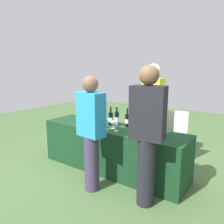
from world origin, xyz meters
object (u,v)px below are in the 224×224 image
(guest_0, at_px, (91,130))
(menu_board, at_px, (175,136))
(wine_glass_0, at_px, (98,121))
(wine_bottle_0, at_px, (92,115))
(wine_bottle_1, at_px, (111,119))
(server_pouring, at_px, (152,109))
(wine_glass_1, at_px, (102,122))
(wine_glass_3, at_px, (116,125))
(guest_1, at_px, (147,132))
(wine_glass_2, at_px, (113,123))
(wine_bottle_3, at_px, (127,120))
(wine_bottle_2, at_px, (117,118))
(wine_bottle_4, at_px, (164,127))
(wine_glass_4, at_px, (158,130))

(guest_0, distance_m, menu_board, 1.75)
(menu_board, bearing_deg, guest_0, -113.87)
(wine_glass_0, bearing_deg, wine_bottle_0, 146.44)
(wine_bottle_1, relative_size, server_pouring, 0.18)
(wine_glass_1, relative_size, guest_0, 0.09)
(wine_glass_1, height_order, wine_glass_3, wine_glass_1)
(wine_bottle_1, bearing_deg, guest_1, -32.75)
(wine_glass_2, bearing_deg, wine_bottle_3, 59.52)
(wine_bottle_0, relative_size, guest_1, 0.18)
(server_pouring, bearing_deg, wine_bottle_3, 68.03)
(server_pouring, bearing_deg, wine_glass_0, 53.45)
(guest_0, bearing_deg, wine_bottle_0, 136.66)
(wine_glass_0, distance_m, guest_0, 0.67)
(wine_bottle_3, height_order, server_pouring, server_pouring)
(wine_bottle_2, bearing_deg, wine_bottle_0, -177.92)
(wine_bottle_1, height_order, wine_glass_2, wine_bottle_1)
(guest_1, relative_size, menu_board, 1.83)
(wine_bottle_0, relative_size, wine_bottle_4, 0.94)
(wine_bottle_1, relative_size, wine_glass_3, 2.27)
(wine_bottle_2, relative_size, wine_glass_1, 2.37)
(wine_bottle_3, relative_size, wine_glass_1, 2.18)
(wine_glass_1, height_order, menu_board, menu_board)
(wine_bottle_3, height_order, menu_board, wine_bottle_3)
(wine_glass_3, relative_size, guest_1, 0.08)
(guest_0, bearing_deg, wine_glass_0, 127.56)
(wine_glass_2, distance_m, server_pouring, 0.76)
(wine_bottle_1, bearing_deg, wine_bottle_4, -1.44)
(guest_0, bearing_deg, wine_glass_1, 119.09)
(wine_bottle_2, relative_size, wine_glass_0, 2.67)
(wine_bottle_4, xyz_separation_m, server_pouring, (-0.42, 0.52, 0.13))
(wine_bottle_0, bearing_deg, wine_bottle_2, 2.08)
(wine_bottle_2, bearing_deg, guest_0, -81.20)
(wine_bottle_0, xyz_separation_m, guest_1, (1.41, -0.66, 0.09))
(wine_glass_0, bearing_deg, menu_board, 47.20)
(wine_glass_4, bearing_deg, wine_bottle_1, 169.58)
(wine_bottle_3, xyz_separation_m, server_pouring, (0.24, 0.43, 0.14))
(wine_bottle_4, relative_size, menu_board, 0.35)
(wine_glass_4, bearing_deg, wine_bottle_0, 171.89)
(wine_bottle_1, xyz_separation_m, wine_glass_0, (-0.12, -0.18, -0.02))
(wine_glass_1, xyz_separation_m, menu_board, (0.80, 1.10, -0.37))
(wine_glass_4, xyz_separation_m, guest_1, (0.06, -0.46, 0.10))
(wine_bottle_1, relative_size, menu_board, 0.33)
(wine_bottle_0, bearing_deg, wine_glass_3, -20.68)
(wine_glass_0, xyz_separation_m, wine_glass_3, (0.40, -0.06, 0.01))
(wine_bottle_1, height_order, wine_glass_3, wine_bottle_1)
(wine_glass_3, height_order, menu_board, menu_board)
(wine_glass_1, bearing_deg, wine_glass_3, 5.51)
(wine_bottle_4, distance_m, guest_1, 0.62)
(menu_board, bearing_deg, guest_1, -86.94)
(wine_bottle_3, bearing_deg, wine_glass_4, -20.11)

